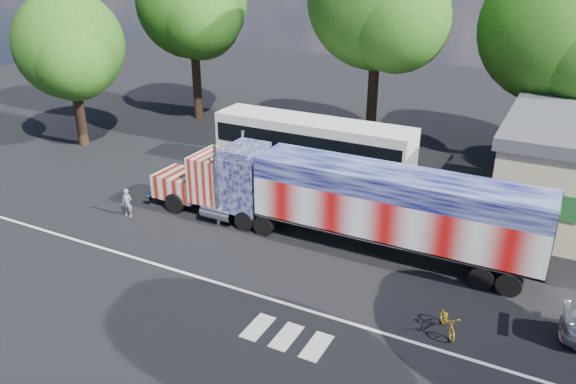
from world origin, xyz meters
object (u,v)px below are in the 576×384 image
at_px(woman, 127,203).
at_px(tree_ne_a, 559,28).
at_px(coach_bus, 313,148).
at_px(semi_truck, 343,199).
at_px(tree_w_a, 70,46).
at_px(tree_nw_a, 193,3).
at_px(bicycle, 448,322).

bearing_deg(woman, tree_ne_a, 33.82).
bearing_deg(coach_bus, semi_truck, -55.33).
distance_m(woman, tree_w_a, 14.55).
xyz_separation_m(semi_truck, tree_nw_a, (-18.47, 14.26, 6.86)).
height_order(tree_ne_a, tree_nw_a, tree_nw_a).
height_order(semi_truck, bicycle, semi_truck).
xyz_separation_m(coach_bus, tree_ne_a, (11.94, 8.83, 6.68)).
bearing_deg(tree_w_a, bicycle, -18.83).
xyz_separation_m(tree_ne_a, tree_w_a, (-28.91, -10.91, -1.60)).
xyz_separation_m(semi_truck, bicycle, (6.10, -4.62, -1.78)).
relative_size(woman, tree_nw_a, 0.11).
xyz_separation_m(semi_truck, woman, (-10.95, -2.60, -1.44)).
xyz_separation_m(coach_bus, bicycle, (10.92, -11.60, -1.43)).
xyz_separation_m(semi_truck, coach_bus, (-4.83, 6.98, -0.35)).
bearing_deg(tree_ne_a, tree_nw_a, -176.54).
bearing_deg(tree_ne_a, semi_truck, -114.23).
relative_size(coach_bus, tree_ne_a, 0.93).
xyz_separation_m(woman, bicycle, (17.05, -2.02, -0.34)).
bearing_deg(semi_truck, bicycle, -37.16).
relative_size(bicycle, tree_w_a, 0.15).
relative_size(semi_truck, bicycle, 12.48).
height_order(tree_nw_a, tree_w_a, tree_nw_a).
bearing_deg(tree_nw_a, tree_w_a, -109.53).
bearing_deg(semi_truck, woman, -166.65).
relative_size(woman, tree_ne_a, 0.12).
height_order(bicycle, tree_ne_a, tree_ne_a).
bearing_deg(woman, tree_nw_a, 102.33).
distance_m(woman, bicycle, 17.18).
xyz_separation_m(woman, tree_ne_a, (18.07, 18.41, 7.77)).
height_order(semi_truck, tree_w_a, tree_w_a).
distance_m(tree_nw_a, tree_w_a, 10.16).
relative_size(bicycle, tree_nw_a, 0.12).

